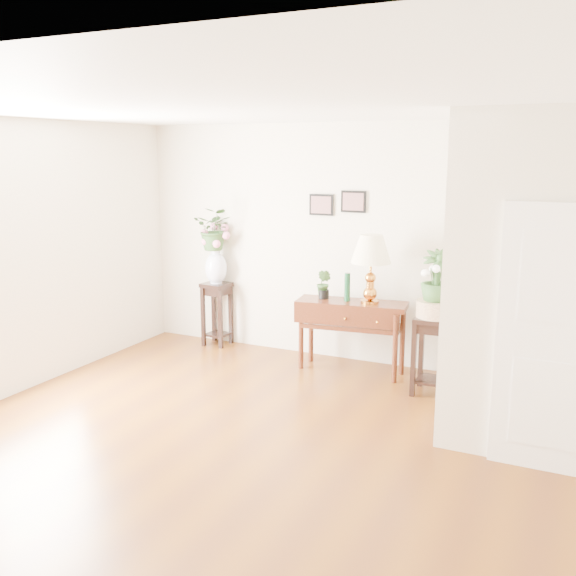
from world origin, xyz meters
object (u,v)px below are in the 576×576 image
Objects in this scene: table_lamp at (371,272)px; plant_stand_a at (217,314)px; console_table at (351,337)px; plant_stand_b at (433,356)px.

plant_stand_a is at bearing 173.36° from table_lamp.
table_lamp is (0.21, 0.00, 0.76)m from console_table.
plant_stand_b is at bearing -10.37° from plant_stand_a.
table_lamp is 1.13m from plant_stand_b.
console_table reaches higher than plant_stand_a.
plant_stand_b is (2.93, -0.54, 0.00)m from plant_stand_a.
plant_stand_a is (-1.93, 0.25, -0.00)m from console_table.
table_lamp is 0.94× the size of plant_stand_b.
console_table is at bearing 163.98° from plant_stand_b.
table_lamp reaches higher than console_table.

